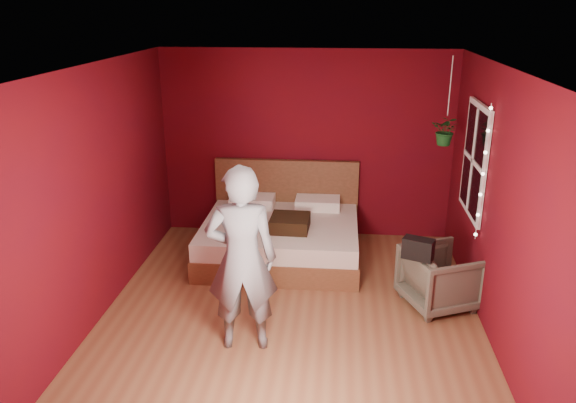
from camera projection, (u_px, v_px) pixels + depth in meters
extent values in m
plane|color=brown|center=(291.00, 312.00, 6.07)|extent=(4.50, 4.50, 0.00)
cube|color=#5D090E|center=(306.00, 145.00, 7.76)|extent=(4.00, 0.02, 2.60)
cube|color=#5D090E|center=(259.00, 316.00, 3.52)|extent=(4.00, 0.02, 2.60)
cube|color=#5D090E|center=(99.00, 192.00, 5.82)|extent=(0.02, 4.50, 2.60)
cube|color=#5D090E|center=(497.00, 205.00, 5.46)|extent=(0.02, 4.50, 2.60)
cube|color=silver|center=(292.00, 65.00, 5.20)|extent=(4.00, 4.50, 0.02)
cube|color=white|center=(475.00, 160.00, 6.24)|extent=(0.04, 0.97, 1.27)
cube|color=black|center=(473.00, 160.00, 6.24)|extent=(0.02, 0.85, 1.15)
cube|color=white|center=(473.00, 160.00, 6.24)|extent=(0.03, 0.05, 1.15)
cube|color=white|center=(473.00, 160.00, 6.24)|extent=(0.03, 0.85, 0.05)
cylinder|color=silver|center=(483.00, 174.00, 5.75)|extent=(0.01, 0.01, 1.45)
sphere|color=#FFF2CC|center=(476.00, 235.00, 5.97)|extent=(0.04, 0.04, 0.04)
sphere|color=#FFF2CC|center=(478.00, 215.00, 5.90)|extent=(0.04, 0.04, 0.04)
sphere|color=#FFF2CC|center=(480.00, 195.00, 5.82)|extent=(0.04, 0.04, 0.04)
sphere|color=#FFF2CC|center=(483.00, 174.00, 5.75)|extent=(0.04, 0.04, 0.04)
sphere|color=#FFF2CC|center=(486.00, 153.00, 5.67)|extent=(0.04, 0.04, 0.04)
sphere|color=#FFF2CC|center=(488.00, 131.00, 5.60)|extent=(0.04, 0.04, 0.04)
sphere|color=#FFF2CC|center=(491.00, 108.00, 5.52)|extent=(0.04, 0.04, 0.04)
cube|color=brown|center=(281.00, 248.00, 7.31)|extent=(2.00, 1.70, 0.28)
cube|color=beige|center=(280.00, 230.00, 7.23)|extent=(1.96, 1.67, 0.22)
cube|color=brown|center=(287.00, 198.00, 7.94)|extent=(2.00, 0.08, 1.10)
cube|color=white|center=(252.00, 201.00, 7.74)|extent=(0.60, 0.38, 0.14)
cube|color=white|center=(318.00, 203.00, 7.66)|extent=(0.60, 0.38, 0.14)
imported|color=slate|center=(242.00, 259.00, 5.19)|extent=(0.72, 0.52, 1.82)
imported|color=#5A5547|center=(440.00, 278.00, 6.10)|extent=(0.95, 0.94, 0.66)
cube|color=black|center=(418.00, 249.00, 5.76)|extent=(0.35, 0.26, 0.22)
cube|color=black|center=(290.00, 223.00, 6.93)|extent=(0.49, 0.49, 0.17)
cylinder|color=silver|center=(450.00, 86.00, 6.36)|extent=(0.01, 0.01, 0.68)
imported|color=#174E16|center=(446.00, 131.00, 6.53)|extent=(0.40, 0.38, 0.35)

